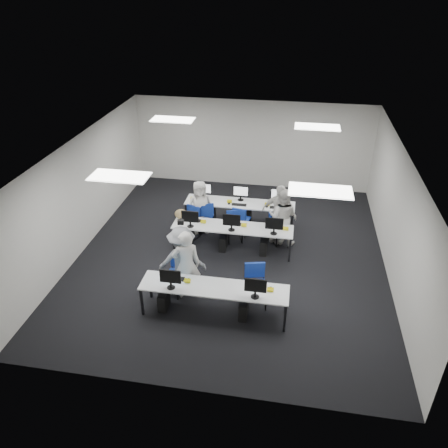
% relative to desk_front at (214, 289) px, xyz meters
% --- Properties ---
extents(room, '(9.00, 9.02, 3.00)m').
position_rel_desk_front_xyz_m(room, '(0.00, 2.40, 0.82)').
color(room, black).
rests_on(room, ground).
extents(ceiling_panels, '(5.20, 4.60, 0.02)m').
position_rel_desk_front_xyz_m(ceiling_panels, '(0.00, 2.40, 2.30)').
color(ceiling_panels, white).
rests_on(ceiling_panels, room).
extents(desk_front, '(3.20, 0.70, 0.73)m').
position_rel_desk_front_xyz_m(desk_front, '(0.00, 0.00, 0.00)').
color(desk_front, white).
rests_on(desk_front, ground).
extents(desk_mid, '(3.20, 0.70, 0.73)m').
position_rel_desk_front_xyz_m(desk_mid, '(0.00, 2.60, 0.00)').
color(desk_mid, white).
rests_on(desk_mid, ground).
extents(desk_back, '(3.20, 0.70, 0.73)m').
position_rel_desk_front_xyz_m(desk_back, '(0.00, 4.00, 0.00)').
color(desk_back, white).
rests_on(desk_back, ground).
extents(equipment_front, '(2.51, 0.41, 1.19)m').
position_rel_desk_front_xyz_m(equipment_front, '(-0.19, -0.02, -0.32)').
color(equipment_front, '#0D62B1').
rests_on(equipment_front, desk_front).
extents(equipment_mid, '(2.91, 0.41, 1.19)m').
position_rel_desk_front_xyz_m(equipment_mid, '(-0.19, 2.58, -0.32)').
color(equipment_mid, white).
rests_on(equipment_mid, desk_mid).
extents(equipment_back, '(2.91, 0.41, 1.19)m').
position_rel_desk_front_xyz_m(equipment_back, '(0.19, 4.02, -0.32)').
color(equipment_back, white).
rests_on(equipment_back, desk_back).
extents(chair_0, '(0.57, 0.60, 0.91)m').
position_rel_desk_front_xyz_m(chair_0, '(-1.05, 0.61, -0.39)').
color(chair_0, navy).
rests_on(chair_0, ground).
extents(chair_1, '(0.58, 0.62, 0.98)m').
position_rel_desk_front_xyz_m(chair_1, '(0.84, 0.49, -0.37)').
color(chair_1, navy).
rests_on(chair_1, ground).
extents(chair_2, '(0.60, 0.62, 0.92)m').
position_rel_desk_front_xyz_m(chair_2, '(-1.27, 3.06, -0.39)').
color(chair_2, navy).
rests_on(chair_2, ground).
extents(chair_3, '(0.53, 0.56, 0.84)m').
position_rel_desk_front_xyz_m(chair_3, '(-0.03, 3.12, -0.41)').
color(chair_3, navy).
rests_on(chair_3, ground).
extents(chair_4, '(0.53, 0.55, 0.82)m').
position_rel_desk_front_xyz_m(chair_4, '(1.09, 3.20, -0.42)').
color(chair_4, navy).
rests_on(chair_4, ground).
extents(chair_5, '(0.59, 0.62, 0.97)m').
position_rel_desk_front_xyz_m(chair_5, '(-0.93, 3.51, -0.38)').
color(chair_5, navy).
rests_on(chair_5, ground).
extents(chair_6, '(0.53, 0.56, 0.88)m').
position_rel_desk_front_xyz_m(chair_6, '(0.12, 3.51, -0.40)').
color(chair_6, navy).
rests_on(chair_6, ground).
extents(chair_7, '(0.46, 0.49, 0.86)m').
position_rel_desk_front_xyz_m(chair_7, '(1.09, 3.47, -0.41)').
color(chair_7, navy).
rests_on(chair_7, ground).
extents(handbag, '(0.38, 0.28, 0.28)m').
position_rel_desk_front_xyz_m(handbag, '(-1.45, 2.79, 0.19)').
color(handbag, olive).
rests_on(handbag, desk_mid).
extents(student_0, '(0.74, 0.60, 1.74)m').
position_rel_desk_front_xyz_m(student_0, '(-0.73, 0.51, 0.19)').
color(student_0, silver).
rests_on(student_0, ground).
extents(student_1, '(0.90, 0.75, 1.64)m').
position_rel_desk_front_xyz_m(student_1, '(1.28, 3.22, 0.14)').
color(student_1, silver).
rests_on(student_1, ground).
extents(student_2, '(0.90, 0.76, 1.57)m').
position_rel_desk_front_xyz_m(student_2, '(-1.06, 3.44, 0.10)').
color(student_2, silver).
rests_on(student_2, ground).
extents(student_3, '(1.09, 0.74, 1.71)m').
position_rel_desk_front_xyz_m(student_3, '(1.17, 3.29, 0.18)').
color(student_3, silver).
rests_on(student_3, ground).
extents(photographer, '(1.19, 0.82, 1.69)m').
position_rel_desk_front_xyz_m(photographer, '(-0.88, 0.70, 0.17)').
color(photographer, slate).
rests_on(photographer, ground).
extents(dslr_camera, '(0.17, 0.20, 0.10)m').
position_rel_desk_front_xyz_m(dslr_camera, '(-0.91, 0.88, 1.07)').
color(dslr_camera, black).
rests_on(dslr_camera, photographer).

